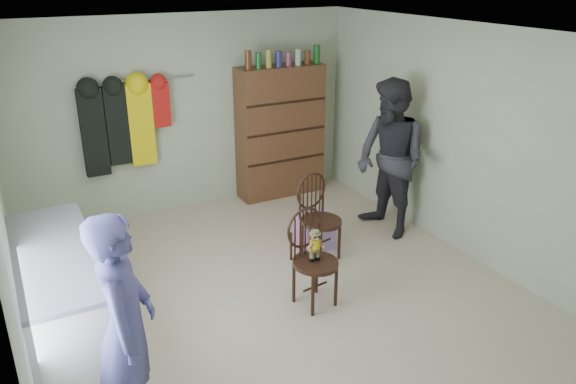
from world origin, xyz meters
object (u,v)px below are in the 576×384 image
chair_front (312,253)px  dresser (280,131)px  counter (62,302)px  chair_far (318,214)px

chair_front → dresser: size_ratio=0.46×
counter → dresser: dresser is taller
counter → chair_front: 2.20m
counter → chair_front: (2.18, -0.32, 0.05)m
dresser → chair_far: bearing=-105.2°
counter → dresser: bearing=35.7°
chair_front → chair_far: 0.92m
chair_far → counter: bearing=176.7°
chair_far → dresser: bearing=62.4°
counter → chair_front: size_ratio=1.97×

